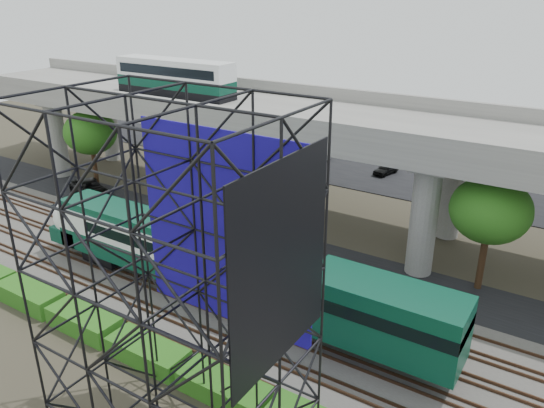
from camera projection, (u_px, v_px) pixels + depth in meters
The scene contains 13 objects.
ground at pixel (188, 315), 31.87m from camera, with size 140.00×140.00×0.00m, color #474233.
ballast_bed at pixel (209, 298), 33.39m from camera, with size 90.00×12.00×0.20m, color slate.
service_road at pixel (280, 248), 40.05m from camera, with size 90.00×5.00×0.08m, color black.
parking_lot at pixel (391, 166), 58.41m from camera, with size 90.00×18.00×0.08m, color black.
harbor_water at pixel (447, 126), 75.61m from camera, with size 140.00×40.00×0.03m, color #425D6D.
rail_tracks at pixel (209, 296), 33.32m from camera, with size 90.00×9.52×0.16m.
commuter_train at pixel (201, 258), 32.55m from camera, with size 29.30×3.06×4.30m.
overpass at pixel (305, 125), 41.79m from camera, with size 80.00×12.00×12.40m.
scaffold_tower at pixel (176, 305), 19.37m from camera, with size 9.36×6.36×15.00m.
hedge_strip at pixel (148, 351), 27.80m from camera, with size 34.60×1.80×1.20m.
trees at pixel (268, 150), 44.71m from camera, with size 40.94×16.94×7.69m.
suv at pixel (90, 189), 49.49m from camera, with size 2.47×5.37×1.49m, color black.
parked_cars at pixel (401, 163), 57.33m from camera, with size 38.44×9.35×1.20m.
Camera 1 is at (18.75, -20.04, 18.24)m, focal length 35.00 mm.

